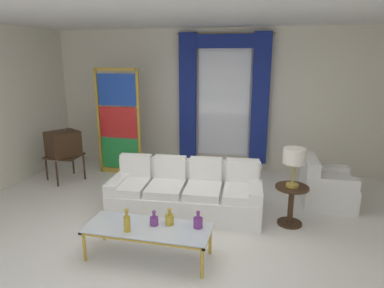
# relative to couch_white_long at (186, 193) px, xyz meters

# --- Properties ---
(ground_plane) EXTENTS (16.00, 16.00, 0.00)m
(ground_plane) POSITION_rel_couch_white_long_xyz_m (0.04, -0.63, -0.31)
(ground_plane) COLOR white
(wall_rear) EXTENTS (8.00, 0.12, 3.00)m
(wall_rear) POSITION_rel_couch_white_long_xyz_m (0.04, 2.43, 1.19)
(wall_rear) COLOR silver
(wall_rear) RESTS_ON ground
(ceiling_slab) EXTENTS (8.00, 7.60, 0.04)m
(ceiling_slab) POSITION_rel_couch_white_long_xyz_m (0.04, 0.17, 2.71)
(ceiling_slab) COLOR white
(curtained_window) EXTENTS (2.00, 0.17, 2.70)m
(curtained_window) POSITION_rel_couch_white_long_xyz_m (0.25, 2.26, 1.44)
(curtained_window) COLOR white
(curtained_window) RESTS_ON ground
(couch_white_long) EXTENTS (2.40, 1.09, 0.86)m
(couch_white_long) POSITION_rel_couch_white_long_xyz_m (0.00, 0.00, 0.00)
(couch_white_long) COLOR white
(couch_white_long) RESTS_ON ground
(coffee_table) EXTENTS (1.53, 0.58, 0.41)m
(coffee_table) POSITION_rel_couch_white_long_xyz_m (-0.14, -1.36, 0.07)
(coffee_table) COLOR silver
(coffee_table) RESTS_ON ground
(bottle_blue_decanter) EXTENTS (0.11, 0.11, 0.22)m
(bottle_blue_decanter) POSITION_rel_couch_white_long_xyz_m (0.45, -1.23, 0.18)
(bottle_blue_decanter) COLOR #753384
(bottle_blue_decanter) RESTS_ON coffee_table
(bottle_crystal_tall) EXTENTS (0.10, 0.10, 0.22)m
(bottle_crystal_tall) POSITION_rel_couch_white_long_xyz_m (0.10, -1.24, 0.18)
(bottle_crystal_tall) COLOR gold
(bottle_crystal_tall) RESTS_ON coffee_table
(bottle_amber_squat) EXTENTS (0.11, 0.11, 0.19)m
(bottle_amber_squat) POSITION_rel_couch_white_long_xyz_m (-0.08, -1.29, 0.17)
(bottle_amber_squat) COLOR #753384
(bottle_amber_squat) RESTS_ON coffee_table
(bottle_ruby_flask) EXTENTS (0.08, 0.08, 0.29)m
(bottle_ruby_flask) POSITION_rel_couch_white_long_xyz_m (-0.34, -1.51, 0.22)
(bottle_ruby_flask) COLOR gold
(bottle_ruby_flask) RESTS_ON coffee_table
(vintage_tv) EXTENTS (0.74, 0.76, 1.35)m
(vintage_tv) POSITION_rel_couch_white_long_xyz_m (-2.71, 0.85, 0.42)
(vintage_tv) COLOR #382314
(vintage_tv) RESTS_ON ground
(armchair_white) EXTENTS (0.85, 0.85, 0.80)m
(armchair_white) POSITION_rel_couch_white_long_xyz_m (2.18, 0.80, -0.02)
(armchair_white) COLOR white
(armchair_white) RESTS_ON ground
(stained_glass_divider) EXTENTS (0.95, 0.05, 2.20)m
(stained_glass_divider) POSITION_rel_couch_white_long_xyz_m (-1.81, 1.49, 0.75)
(stained_glass_divider) COLOR gold
(stained_glass_divider) RESTS_ON ground
(peacock_figurine) EXTENTS (0.44, 0.60, 0.50)m
(peacock_figurine) POSITION_rel_couch_white_long_xyz_m (-1.34, 1.11, -0.09)
(peacock_figurine) COLOR beige
(peacock_figurine) RESTS_ON ground
(round_side_table) EXTENTS (0.48, 0.48, 0.59)m
(round_side_table) POSITION_rel_couch_white_long_xyz_m (1.60, -0.08, 0.05)
(round_side_table) COLOR #382314
(round_side_table) RESTS_ON ground
(table_lamp_brass) EXTENTS (0.32, 0.32, 0.57)m
(table_lamp_brass) POSITION_rel_couch_white_long_xyz_m (1.60, -0.08, 0.72)
(table_lamp_brass) COLOR #B29338
(table_lamp_brass) RESTS_ON round_side_table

